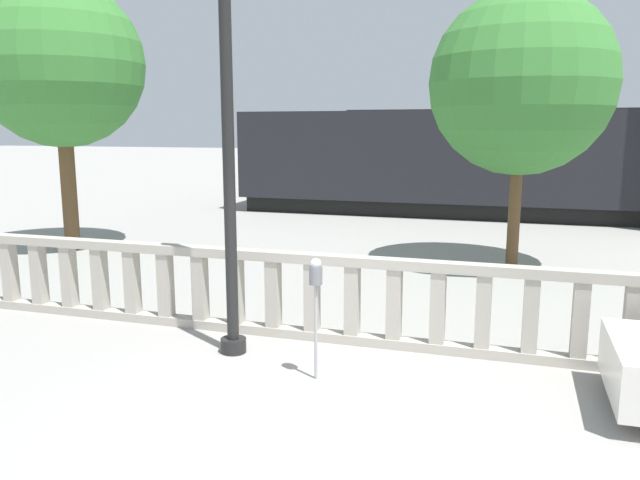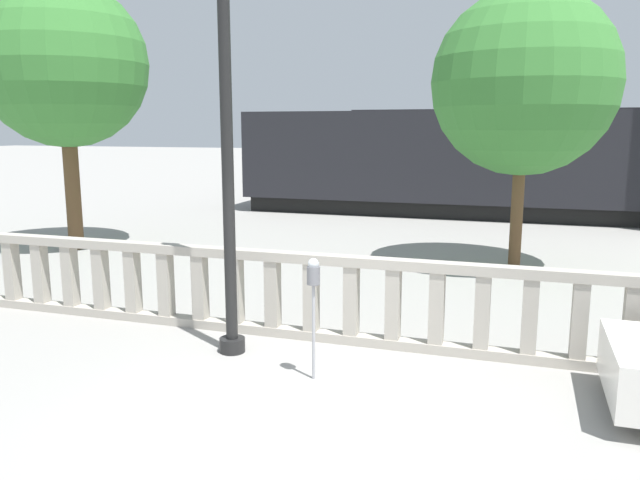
% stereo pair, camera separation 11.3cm
% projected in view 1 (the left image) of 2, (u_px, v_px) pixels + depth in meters
% --- Properties ---
extents(ground_plane, '(160.00, 160.00, 0.00)m').
position_uv_depth(ground_plane, '(291.00, 423.00, 6.63)').
color(ground_plane, gray).
extents(balustrade, '(14.58, 0.24, 1.29)m').
position_uv_depth(balustrade, '(352.00, 300.00, 8.98)').
color(balustrade, '#ADA599').
rests_on(balustrade, ground).
extents(lamppost, '(0.36, 0.36, 5.81)m').
position_uv_depth(lamppost, '(228.00, 145.00, 8.21)').
color(lamppost, black).
rests_on(lamppost, ground).
extents(parking_meter, '(0.16, 0.16, 1.54)m').
position_uv_depth(parking_meter, '(316.00, 283.00, 7.59)').
color(parking_meter, '#99999E').
rests_on(parking_meter, ground).
extents(train_near, '(19.66, 2.71, 4.25)m').
position_uv_depth(train_near, '(524.00, 162.00, 21.16)').
color(train_near, black).
rests_on(train_near, ground).
extents(train_far, '(19.64, 2.67, 4.55)m').
position_uv_depth(train_far, '(554.00, 149.00, 29.90)').
color(train_far, black).
rests_on(train_far, ground).
extents(tree_left, '(3.89, 3.89, 5.96)m').
position_uv_depth(tree_left, '(522.00, 83.00, 13.10)').
color(tree_left, brown).
rests_on(tree_left, ground).
extents(tree_right, '(4.08, 4.08, 6.67)m').
position_uv_depth(tree_right, '(60.00, 65.00, 15.24)').
color(tree_right, brown).
rests_on(tree_right, ground).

